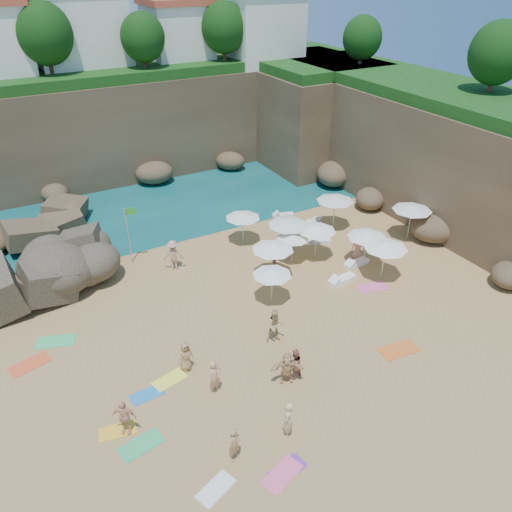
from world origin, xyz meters
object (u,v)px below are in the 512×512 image
person_stand_3 (274,266)px  parasol_2 (288,222)px  parasol_0 (293,236)px  parasol_1 (243,215)px  lounger_0 (299,228)px  rock_outcrop (54,288)px  person_stand_4 (358,247)px  person_stand_0 (215,377)px  person_stand_1 (295,364)px  person_stand_2 (173,255)px  person_stand_5 (64,262)px  flag_pole (129,228)px  person_stand_6 (288,420)px

person_stand_3 → parasol_2: bearing=-18.7°
parasol_0 → parasol_1: 3.93m
lounger_0 → rock_outcrop: bearing=153.1°
parasol_2 → lounger_0: 3.97m
person_stand_4 → parasol_0: bearing=-170.9°
person_stand_0 → person_stand_1: 3.61m
parasol_2 → person_stand_2: (-7.02, 1.76, -1.26)m
person_stand_5 → parasol_0: bearing=-15.3°
rock_outcrop → person_stand_0: 12.73m
person_stand_4 → rock_outcrop: bearing=-164.9°
person_stand_1 → person_stand_3: bearing=-124.8°
flag_pole → lounger_0: size_ratio=2.26×
flag_pole → parasol_1: bearing=-8.5°
rock_outcrop → person_stand_3: 12.79m
person_stand_3 → person_stand_6: (-5.42, -10.17, 0.13)m
person_stand_6 → flag_pole: bearing=-134.1°
person_stand_1 → person_stand_4: 11.42m
parasol_1 → rock_outcrop: bearing=177.7°
lounger_0 → person_stand_2: person_stand_2 is taller
parasol_2 → person_stand_3: parasol_2 is taller
person_stand_0 → person_stand_1: size_ratio=1.10×
rock_outcrop → person_stand_2: bearing=-11.2°
rock_outcrop → person_stand_4: 18.37m
lounger_0 → person_stand_5: size_ratio=1.11×
person_stand_3 → parasol_1: bearing=25.1°
parasol_1 → person_stand_0: size_ratio=1.33×
person_stand_5 → parasol_1: bearing=-1.5°
flag_pole → parasol_0: bearing=-28.3°
lounger_0 → person_stand_5: 15.53m
parasol_2 → person_stand_3: bearing=-138.0°
lounger_0 → person_stand_4: size_ratio=1.01×
lounger_0 → person_stand_5: bearing=147.8°
person_stand_0 → person_stand_1: person_stand_0 is taller
parasol_1 → person_stand_5: size_ratio=1.53×
parasol_1 → lounger_0: (4.24, -0.28, -1.86)m
flag_pole → person_stand_5: (-3.97, 0.80, -1.64)m
person_stand_0 → person_stand_4: 13.95m
flag_pole → person_stand_1: size_ratio=2.39×
person_stand_0 → person_stand_6: bearing=-87.4°
person_stand_3 → person_stand_4: (5.68, -0.75, 0.09)m
rock_outcrop → person_stand_3: bearing=-23.4°
person_stand_3 → person_stand_5: 12.57m
lounger_0 → person_stand_3: bearing=-161.0°
person_stand_6 → parasol_1: bearing=-160.5°
parasol_1 → person_stand_5: (-11.13, 1.87, -1.24)m
person_stand_2 → parasol_2: bearing=-173.6°
parasol_1 → person_stand_1: (-3.80, -12.20, -1.20)m
parasol_2 → person_stand_5: parasol_2 is taller
person_stand_0 → person_stand_3: 9.65m
parasol_1 → person_stand_6: parasol_1 is taller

